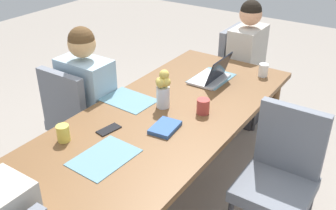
{
  "coord_description": "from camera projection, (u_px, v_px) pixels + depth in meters",
  "views": [
    {
      "loc": [
        -1.88,
        -1.26,
        2.0
      ],
      "look_at": [
        0.0,
        0.0,
        0.77
      ],
      "focal_mm": 41.57,
      "sensor_mm": 36.0,
      "label": 1
    }
  ],
  "objects": [
    {
      "name": "ground_plane",
      "position": [
        168.0,
        194.0,
        2.94
      ],
      "size": [
        10.0,
        10.0,
        0.0
      ],
      "primitive_type": "plane",
      "color": "gray"
    },
    {
      "name": "dining_table",
      "position": [
        168.0,
        120.0,
        2.63
      ],
      "size": [
        2.18,
        0.96,
        0.72
      ],
      "color": "brown",
      "rests_on": "ground_plane"
    },
    {
      "name": "chair_head_right_left_near",
      "position": [
        240.0,
        70.0,
        3.78
      ],
      "size": [
        0.44,
        0.44,
        0.9
      ],
      "color": "slate",
      "rests_on": "ground_plane"
    },
    {
      "name": "person_head_right_left_near",
      "position": [
        245.0,
        71.0,
        3.68
      ],
      "size": [
        0.4,
        0.36,
        1.19
      ],
      "color": "#2D2D33",
      "rests_on": "ground_plane"
    },
    {
      "name": "chair_far_left_far",
      "position": [
        77.0,
        116.0,
        2.99
      ],
      "size": [
        0.44,
        0.44,
        0.9
      ],
      "color": "slate",
      "rests_on": "ground_plane"
    },
    {
      "name": "person_far_left_far",
      "position": [
        89.0,
        111.0,
        3.0
      ],
      "size": [
        0.36,
        0.4,
        1.19
      ],
      "color": "#2D2D33",
      "rests_on": "ground_plane"
    },
    {
      "name": "chair_near_right_near",
      "position": [
        280.0,
        172.0,
        2.39
      ],
      "size": [
        0.44,
        0.44,
        0.9
      ],
      "color": "slate",
      "rests_on": "ground_plane"
    },
    {
      "name": "flower_vase",
      "position": [
        163.0,
        89.0,
        2.59
      ],
      "size": [
        0.1,
        0.11,
        0.27
      ],
      "color": "silver",
      "rests_on": "dining_table"
    },
    {
      "name": "placemat_head_right_left_near",
      "position": [
        212.0,
        78.0,
        3.06
      ],
      "size": [
        0.37,
        0.27,
        0.0
      ],
      "primitive_type": "cube",
      "rotation": [
        0.0,
        0.0,
        3.11
      ],
      "color": "slate",
      "rests_on": "dining_table"
    },
    {
      "name": "placemat_head_left_left_mid",
      "position": [
        104.0,
        157.0,
        2.14
      ],
      "size": [
        0.37,
        0.28,
        0.0
      ],
      "primitive_type": "cube",
      "rotation": [
        0.0,
        0.0,
        -0.05
      ],
      "color": "slate",
      "rests_on": "dining_table"
    },
    {
      "name": "placemat_far_left_far",
      "position": [
        129.0,
        100.0,
        2.74
      ],
      "size": [
        0.28,
        0.37,
        0.0
      ],
      "primitive_type": "cube",
      "rotation": [
        0.0,
        0.0,
        -1.62
      ],
      "color": "slate",
      "rests_on": "dining_table"
    },
    {
      "name": "laptop_head_right_left_near",
      "position": [
        212.0,
        76.0,
        3.0
      ],
      "size": [
        0.32,
        0.22,
        0.21
      ],
      "color": "silver",
      "rests_on": "dining_table"
    },
    {
      "name": "coffee_mug_near_left",
      "position": [
        63.0,
        133.0,
        2.27
      ],
      "size": [
        0.08,
        0.08,
        0.1
      ],
      "primitive_type": "cylinder",
      "color": "#DBC64C",
      "rests_on": "dining_table"
    },
    {
      "name": "coffee_mug_near_right",
      "position": [
        263.0,
        70.0,
        3.08
      ],
      "size": [
        0.07,
        0.07,
        0.1
      ],
      "primitive_type": "cylinder",
      "color": "white",
      "rests_on": "dining_table"
    },
    {
      "name": "coffee_mug_centre_left",
      "position": [
        203.0,
        106.0,
        2.56
      ],
      "size": [
        0.09,
        0.09,
        0.1
      ],
      "primitive_type": "cylinder",
      "color": "#AD3D38",
      "rests_on": "dining_table"
    },
    {
      "name": "book_red_cover",
      "position": [
        165.0,
        127.0,
        2.4
      ],
      "size": [
        0.21,
        0.16,
        0.03
      ],
      "primitive_type": "cube",
      "rotation": [
        0.0,
        0.0,
        0.11
      ],
      "color": "#335693",
      "rests_on": "dining_table"
    },
    {
      "name": "phone_black",
      "position": [
        109.0,
        130.0,
        2.39
      ],
      "size": [
        0.16,
        0.1,
        0.01
      ],
      "primitive_type": "cube",
      "rotation": [
        0.0,
        0.0,
        2.97
      ],
      "color": "black",
      "rests_on": "dining_table"
    }
  ]
}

